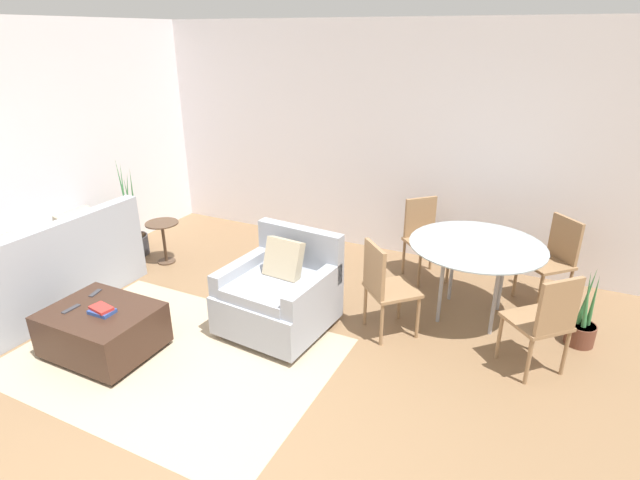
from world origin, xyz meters
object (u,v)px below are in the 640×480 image
Objects in this scene: tv_remote_secondary at (71,309)px; dining_chair_near_left at (384,283)px; tv_remote_primary at (95,293)px; dining_chair_near_right at (546,318)px; couch at (39,280)px; side_table at (163,235)px; dining_chair_far_left at (424,233)px; book_stack at (102,310)px; ottoman at (103,329)px; dining_table at (476,251)px; potted_plant_small at (582,327)px; potted_plant at (133,236)px; dining_chair_far_right at (554,255)px; armchair at (280,294)px.

tv_remote_secondary is 0.18× the size of dining_chair_near_left.
dining_chair_near_right reaches higher than tv_remote_primary.
couch reaches higher than dining_chair_near_left.
dining_chair_far_left is (2.88, 1.03, 0.16)m from side_table.
book_stack is 1.45× the size of tv_remote_primary.
ottoman is 0.71× the size of dining_table.
ottoman is 0.99× the size of dining_chair_far_left.
couch is 1.26m from book_stack.
couch is at bearing -166.76° from dining_chair_near_right.
book_stack is 0.41× the size of side_table.
side_table is 0.69× the size of potted_plant_small.
potted_plant is 1.39× the size of dining_chair_far_left.
side_table is 0.57× the size of dining_chair_far_right.
dining_chair_near_right is (1.34, 0.00, 0.00)m from dining_chair_near_left.
side_table is at bearing -166.30° from dining_chair_far_right.
couch is 14.18× the size of tv_remote_primary.
book_stack reaches higher than ottoman.
dining_chair_near_left is at bearing -6.20° from side_table.
tv_remote_secondary is at bearing -81.89° from tv_remote_primary.
tv_remote_secondary is at bearing -142.57° from dining_chair_far_right.
couch is at bearing -152.13° from dining_chair_far_right.
potted_plant_small is (0.32, -0.72, -0.35)m from dining_chair_far_right.
side_table is (-0.58, 1.75, -0.06)m from tv_remote_secondary.
tv_remote_secondary is at bearing -165.55° from book_stack.
tv_remote_primary is 0.12× the size of dining_table.
ottoman is 1.85m from side_table.
couch is at bearing -104.22° from side_table.
couch reaches higher than dining_chair_far_left.
potted_plant_small is (2.55, 0.94, -0.18)m from armchair.
dining_chair_far_right is 1.21× the size of potted_plant_small.
book_stack is 1.30× the size of tv_remote_secondary.
dining_chair_far_right is at bearing 38.20° from ottoman.
tv_remote_secondary is at bearing -129.51° from dining_chair_far_left.
potted_plant reaches higher than armchair.
potted_plant_small is at bearing 19.09° from couch.
dining_table is at bearing 45.00° from dining_chair_near_left.
tv_remote_primary is at bearing -54.08° from potted_plant.
dining_chair_near_left reaches higher than ottoman.
side_table is (0.53, -0.02, 0.12)m from potted_plant.
potted_plant is (-1.11, 1.77, -0.18)m from tv_remote_secondary.
ottoman is 0.99× the size of dining_chair_near_right.
dining_chair_far_right is 0.86m from potted_plant_small.
dining_table is at bearing 37.27° from book_stack.
tv_remote_primary is 0.16× the size of dining_chair_far_left.
dining_chair_near_right is (2.23, 0.33, 0.16)m from armchair.
armchair is 1.56m from ottoman.
side_table reaches higher than tv_remote_secondary.
side_table is (-0.81, 1.66, 0.13)m from ottoman.
dining_table is at bearing 35.46° from tv_remote_secondary.
dining_chair_near_left reaches higher than dining_table.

